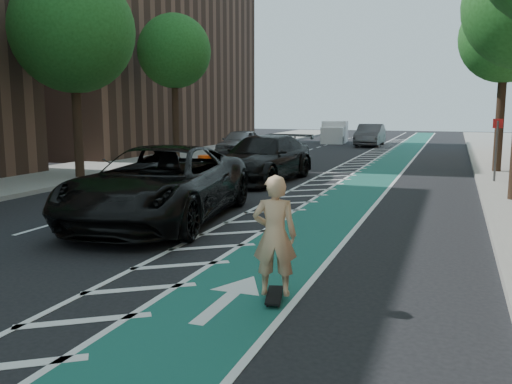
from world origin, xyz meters
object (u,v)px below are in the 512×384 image
at_px(skateboarder, 275,235).
at_px(barrel_a, 205,172).
at_px(suv_far, 263,158).
at_px(suv_near, 160,184).

height_order(skateboarder, barrel_a, skateboarder).
xyz_separation_m(skateboarder, suv_far, (-4.63, 12.66, -0.12)).
height_order(suv_far, barrel_a, suv_far).
bearing_deg(suv_near, suv_far, 83.38).
height_order(skateboarder, suv_near, skateboarder).
distance_m(skateboarder, suv_near, 6.43).
bearing_deg(suv_near, skateboarder, -52.04).
bearing_deg(skateboarder, suv_far, -84.05).
xyz_separation_m(suv_near, suv_far, (-0.08, 8.13, -0.06)).
relative_size(suv_far, barrel_a, 7.33).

